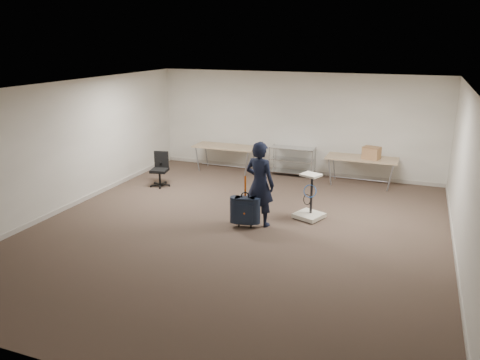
% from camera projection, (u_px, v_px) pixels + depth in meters
% --- Properties ---
extents(ground, '(9.00, 9.00, 0.00)m').
position_uv_depth(ground, '(237.00, 230.00, 9.32)').
color(ground, '#3F3026').
rests_on(ground, ground).
extents(room_shell, '(8.00, 9.00, 9.00)m').
position_uv_depth(room_shell, '(259.00, 206.00, 10.54)').
color(room_shell, beige).
rests_on(room_shell, ground).
extents(folding_table_left, '(1.80, 0.75, 0.73)m').
position_uv_depth(folding_table_left, '(225.00, 148.00, 13.30)').
color(folding_table_left, tan).
rests_on(folding_table_left, ground).
extents(folding_table_right, '(1.80, 0.75, 0.73)m').
position_uv_depth(folding_table_right, '(362.00, 160.00, 12.00)').
color(folding_table_right, tan).
rests_on(folding_table_right, ground).
extents(wire_shelf, '(1.22, 0.47, 0.80)m').
position_uv_depth(wire_shelf, '(292.00, 160.00, 12.94)').
color(wire_shelf, silver).
rests_on(wire_shelf, ground).
extents(person, '(0.71, 0.54, 1.74)m').
position_uv_depth(person, '(260.00, 184.00, 9.36)').
color(person, black).
rests_on(person, ground).
extents(suitcase, '(0.43, 0.31, 1.07)m').
position_uv_depth(suitcase, '(245.00, 210.00, 9.36)').
color(suitcase, black).
rests_on(suitcase, ground).
extents(office_chair, '(0.53, 0.53, 0.88)m').
position_uv_depth(office_chair, '(160.00, 176.00, 12.06)').
color(office_chair, black).
rests_on(office_chair, ground).
extents(equipment_cart, '(0.69, 0.69, 0.98)m').
position_uv_depth(equipment_cart, '(309.00, 207.00, 9.86)').
color(equipment_cart, '#EDE7CB').
rests_on(equipment_cart, ground).
extents(cardboard_box, '(0.48, 0.41, 0.31)m').
position_uv_depth(cardboard_box, '(372.00, 153.00, 11.84)').
color(cardboard_box, olive).
rests_on(cardboard_box, folding_table_right).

